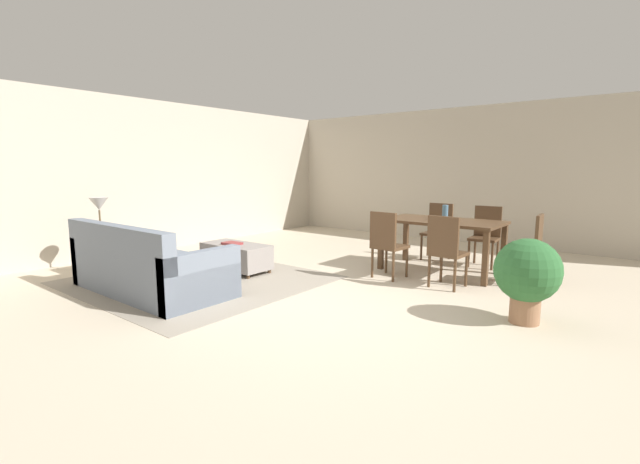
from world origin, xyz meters
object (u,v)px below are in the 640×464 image
Objects in this scene: dining_chair_near_left at (387,241)px; dining_chair_near_right at (446,248)px; couch at (148,269)px; dining_chair_head_east at (530,245)px; ottoman_table at (236,256)px; book_on_ottoman at (232,243)px; potted_plant at (527,274)px; dining_chair_far_left at (438,228)px; side_table at (102,243)px; table_lamp at (99,205)px; dining_chair_far_right at (486,232)px; vase_centerpiece at (445,213)px; dining_table at (442,226)px.

dining_chair_near_right is at bearing 2.16° from dining_chair_near_left.
dining_chair_head_east is (3.56, 3.21, 0.24)m from couch.
ottoman_table is 1.14× the size of dining_chair_head_east.
dining_chair_near_left is 3.54× the size of book_on_ottoman.
dining_chair_head_east is at bearing 101.96° from potted_plant.
dining_chair_far_left reaches higher than ottoman_table.
side_table is 1.08× the size of table_lamp.
dining_chair_far_right is at bearing 90.77° from dining_chair_near_right.
dining_chair_far_left is 1.01m from vase_centerpiece.
table_lamp reaches higher than ottoman_table.
ottoman_table is at bearing -126.24° from dining_chair_far_left.
dining_table is at bearing 177.83° from vase_centerpiece.
ottoman_table is 0.20m from book_on_ottoman.
dining_table is at bearing -64.18° from dining_chair_far_left.
potted_plant is at bearing 4.93° from ottoman_table.
table_lamp is at bearing -130.29° from dining_chair_far_left.
table_lamp reaches higher than dining_chair_far_right.
dining_chair_far_right is 3.54× the size of book_on_ottoman.
table_lamp is 5.51m from potted_plant.
vase_centerpiece is 2.12m from potted_plant.
vase_centerpiece is (0.45, -0.83, 0.35)m from dining_chair_far_left.
table_lamp reaches higher than side_table.
dining_chair_far_left is at bearing 89.46° from dining_chair_near_left.
vase_centerpiece reaches higher than dining_chair_far_left.
potted_plant is at bearing -18.89° from dining_chair_near_left.
book_on_ottoman is 3.89m from potted_plant.
ottoman_table is 1.26× the size of potted_plant.
dining_chair_near_right is 1.83m from dining_chair_far_left.
dining_chair_far_right reaches higher than potted_plant.
vase_centerpiece reaches higher than dining_chair_head_east.
couch is 1.32m from book_on_ottoman.
dining_chair_far_right reaches higher than side_table.
ottoman_table is 1.14× the size of dining_chair_near_left.
vase_centerpiece reaches higher than ottoman_table.
dining_chair_far_left is (1.97, 4.04, 0.24)m from couch.
book_on_ottoman is at bearing -151.60° from dining_chair_near_left.
couch reaches higher than book_on_ottoman.
dining_chair_near_right is at bearing 21.38° from book_on_ottoman.
dining_chair_head_east reaches higher than side_table.
dining_chair_head_east is (3.54, 1.84, 0.29)m from ottoman_table.
dining_chair_far_right is at bearing 67.10° from vase_centerpiece.
dining_chair_far_left and dining_chair_far_right have the same top height.
side_table is 2.18× the size of book_on_ottoman.
dining_chair_far_right and dining_chair_head_east have the same top height.
dining_chair_far_left reaches higher than side_table.
table_lamp reaches higher than dining_table.
side_table is at bearing -138.63° from book_on_ottoman.
dining_chair_far_right is at bearing 43.42° from table_lamp.
dining_chair_head_east is at bearing 0.46° from dining_table.
table_lamp is 0.57× the size of dining_chair_far_right.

